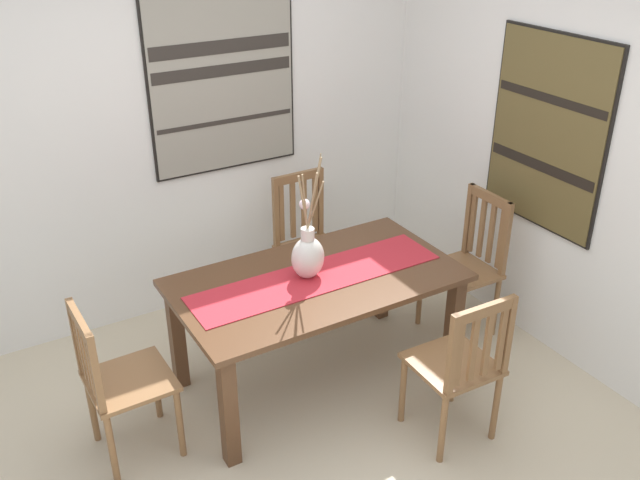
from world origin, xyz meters
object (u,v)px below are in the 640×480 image
Objects in this scene: dining_table at (317,293)px; painting_on_side_wall at (548,133)px; painting_on_back_wall at (223,82)px; chair_1 at (117,379)px; chair_2 at (468,263)px; chair_3 at (460,365)px; centerpiece_vase at (308,254)px; chair_0 at (308,242)px.

dining_table is 1.69m from painting_on_side_wall.
dining_table is 1.57m from painting_on_back_wall.
chair_2 is (2.35, -0.00, 0.01)m from chair_1.
chair_3 is 1.54m from painting_on_side_wall.
chair_2 is at bearing -1.16° from dining_table.
centerpiece_vase is 0.79× the size of chair_0.
centerpiece_vase is 1.22m from chair_1.
chair_3 is at bearing -89.86° from chair_0.
painting_on_side_wall is (1.52, -0.26, 0.53)m from centerpiece_vase.
painting_on_side_wall is at bearing -45.01° from painting_on_back_wall.
painting_on_back_wall is (0.01, 1.24, 0.96)m from dining_table.
centerpiece_vase is 1.03m from chair_3.
dining_table is 1.77× the size of chair_3.
centerpiece_vase is (-0.04, 0.03, 0.26)m from dining_table.
painting_on_side_wall is at bearing -42.83° from chair_0.
chair_1 is 2.35m from chair_2.
painting_on_back_wall is 1.00× the size of painting_on_side_wall.
chair_2 is 0.98m from painting_on_side_wall.
chair_1 is 0.98× the size of chair_3.
chair_1 reaches higher than dining_table.
dining_table is at bearing 171.15° from painting_on_side_wall.
centerpiece_vase reaches higher than dining_table.
chair_2 reaches higher than chair_1.
dining_table is at bearing 115.44° from chair_3.
dining_table is 1.80× the size of chair_1.
chair_0 is 0.82× the size of painting_on_back_wall.
dining_table is 0.26m from centerpiece_vase.
chair_2 is 1.10m from chair_3.
chair_0 is 0.82× the size of painting_on_side_wall.
painting_on_back_wall is (-0.38, 2.06, 1.09)m from chair_3.
chair_0 is at bearing 90.14° from chair_3.
dining_table is 1.16m from chair_2.
chair_1 is 2.06m from painting_on_back_wall.
painting_on_side_wall is (0.33, -0.21, 0.90)m from chair_2.
chair_2 is at bearing 147.79° from painting_on_side_wall.
dining_table is 0.88m from chair_0.
painting_on_back_wall is (1.21, 1.26, 1.09)m from chair_1.
painting_on_back_wall is at bearing 46.24° from chair_1.
chair_2 is (0.77, -0.81, -0.00)m from chair_0.
centerpiece_vase is at bearing -92.54° from painting_on_back_wall.
centerpiece_vase is at bearing 144.60° from dining_table.
chair_0 is at bearing 63.71° from dining_table.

